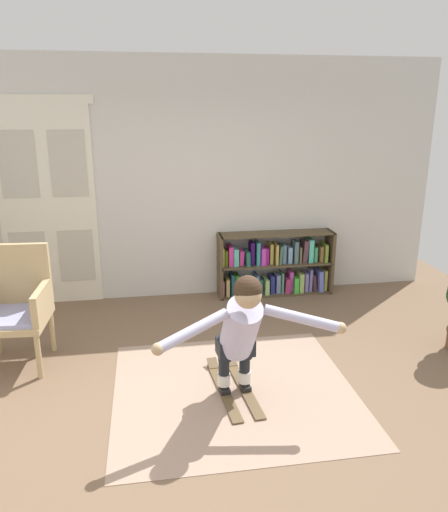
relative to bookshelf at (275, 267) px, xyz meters
name	(u,v)px	position (x,y,z in m)	size (l,w,h in m)	color
ground_plane	(237,406)	(-0.94, -2.39, -0.36)	(7.20, 7.20, 0.00)	brown
back_wall	(199,181)	(-0.94, 0.21, 1.09)	(6.00, 0.10, 2.90)	silver
double_door	(48,204)	(-2.73, 0.15, 0.87)	(1.22, 0.05, 2.45)	silver
rug	(234,390)	(-0.92, -2.17, -0.35)	(2.02, 1.90, 0.01)	tan
bookshelf	(275,267)	(0.00, 0.00, 0.00)	(1.48, 0.30, 0.81)	#4E3F2A
wicker_chair	(14,304)	(-2.83, -1.34, 0.22)	(0.63, 0.63, 1.10)	tan
skis_pair	(233,387)	(-0.92, -2.14, -0.34)	(0.35, 0.96, 0.07)	brown
person_skier	(241,328)	(-0.90, -2.37, 0.32)	(1.45, 0.71, 1.08)	white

